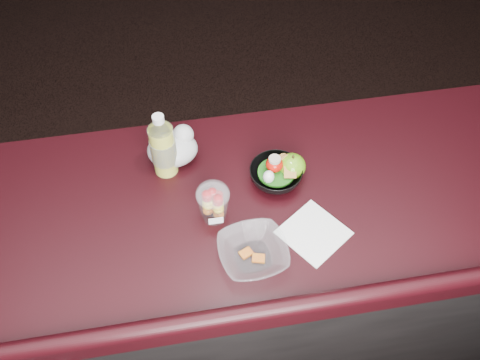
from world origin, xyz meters
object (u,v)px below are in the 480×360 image
object	(u,v)px
fruit_cup	(213,203)
green_apple	(292,166)
snack_bowl	(276,174)
lemonade_bottle	(163,149)
takeout_bowl	(253,253)

from	to	relation	value
fruit_cup	green_apple	bearing A→B (deg)	24.50
fruit_cup	snack_bowl	xyz separation A→B (m)	(0.20, 0.10, -0.04)
fruit_cup	green_apple	world-z (taller)	fruit_cup
green_apple	snack_bowl	size ratio (longest dim) A/B	0.41
fruit_cup	snack_bowl	world-z (taller)	fruit_cup
lemonade_bottle	snack_bowl	world-z (taller)	lemonade_bottle
snack_bowl	takeout_bowl	world-z (taller)	snack_bowl
lemonade_bottle	snack_bowl	size ratio (longest dim) A/B	1.11
takeout_bowl	fruit_cup	bearing A→B (deg)	119.81
fruit_cup	green_apple	size ratio (longest dim) A/B	1.57
lemonade_bottle	fruit_cup	xyz separation A→B (m)	(0.12, -0.20, -0.03)
fruit_cup	lemonade_bottle	bearing A→B (deg)	121.17
fruit_cup	takeout_bowl	bearing A→B (deg)	-60.19
lemonade_bottle	takeout_bowl	distance (m)	0.41
lemonade_bottle	takeout_bowl	bearing A→B (deg)	-59.41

